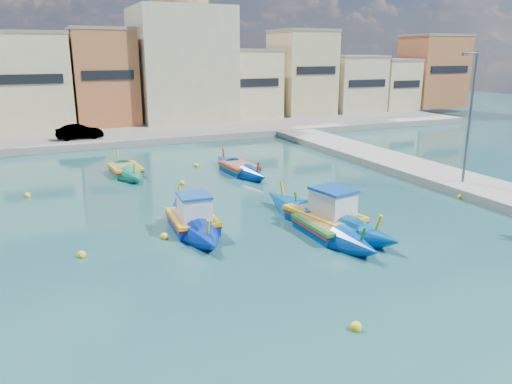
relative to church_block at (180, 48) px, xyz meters
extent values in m
plane|color=#173E45|center=(-10.00, -40.00, -8.41)|extent=(160.00, 160.00, 0.00)
cube|color=gray|center=(-10.00, -8.00, -8.11)|extent=(80.00, 8.00, 0.60)
cube|color=beige|center=(-15.74, -0.28, -3.31)|extent=(7.88, 7.44, 8.99)
cube|color=gray|center=(-15.74, -0.28, 1.33)|extent=(8.04, 7.59, 0.30)
cube|color=black|center=(-15.74, -4.05, -2.86)|extent=(6.30, 0.10, 0.90)
cube|color=#BC693B|center=(-8.46, -0.93, -3.09)|extent=(6.17, 6.13, 9.43)
cube|color=gray|center=(-8.46, -0.93, 1.77)|extent=(6.29, 6.26, 0.30)
cube|color=black|center=(-8.46, -4.05, -2.62)|extent=(4.93, 0.10, 0.90)
cube|color=#C8B880|center=(-0.95, -0.15, -4.78)|extent=(7.31, 7.69, 6.05)
cube|color=gray|center=(-0.95, -0.15, -1.60)|extent=(7.46, 7.85, 0.30)
cube|color=black|center=(-0.95, -4.05, -4.48)|extent=(5.85, 0.10, 0.90)
cube|color=beige|center=(7.02, -0.35, -4.10)|extent=(7.54, 7.30, 7.41)
cube|color=gray|center=(7.02, -0.35, -0.25)|extent=(7.69, 7.45, 0.30)
cube|color=black|center=(7.02, -4.05, -3.73)|extent=(6.03, 0.10, 0.90)
cube|color=#C8B880|center=(14.93, -0.51, -2.99)|extent=(6.36, 6.97, 9.63)
cube|color=gray|center=(14.93, -0.51, 1.98)|extent=(6.48, 7.11, 0.30)
cube|color=black|center=(14.93, -4.05, -2.51)|extent=(5.09, 0.10, 0.90)
cube|color=#C5BA93|center=(22.15, -0.65, -4.48)|extent=(6.63, 6.70, 6.65)
cube|color=gray|center=(22.15, -0.65, -1.01)|extent=(6.76, 6.83, 0.30)
cube|color=black|center=(22.15, -4.05, -4.15)|extent=(5.30, 0.10, 0.90)
cube|color=beige|center=(28.26, -0.25, -4.71)|extent=(5.08, 7.51, 6.20)
cube|color=gray|center=(28.26, -0.25, -1.45)|extent=(5.18, 7.66, 0.30)
cube|color=black|center=(28.26, -4.05, -4.40)|extent=(4.06, 0.10, 0.90)
cube|color=#BC693B|center=(35.15, -1.00, -3.14)|extent=(7.79, 6.00, 9.33)
cube|color=gray|center=(35.15, -1.00, 1.67)|extent=(7.95, 6.12, 0.30)
cube|color=black|center=(35.15, -4.05, -2.68)|extent=(6.23, 0.10, 0.90)
cube|color=#C5BA93|center=(0.00, 0.00, -1.81)|extent=(10.00, 10.00, 12.00)
cylinder|color=#595B60|center=(7.50, -34.00, -4.41)|extent=(0.16, 0.16, 8.00)
cylinder|color=#595B60|center=(7.10, -34.00, -0.51)|extent=(1.00, 0.10, 0.10)
cube|color=#595B60|center=(6.60, -34.00, -0.56)|extent=(0.35, 0.15, 0.18)
imported|color=#4C1919|center=(-12.02, -9.50, -7.17)|extent=(3.99, 1.64, 1.28)
cube|color=#00539F|center=(-3.38, -36.11, -8.21)|extent=(2.64, 3.90, 1.01)
cone|color=#00539F|center=(-3.93, -33.19, -8.16)|extent=(2.58, 3.61, 2.58)
cone|color=#00539F|center=(-2.83, -39.04, -8.16)|extent=(2.58, 3.61, 2.58)
cube|color=yellow|center=(-3.38, -36.11, -7.78)|extent=(2.75, 4.11, 0.18)
cube|color=red|center=(-3.38, -36.11, -7.97)|extent=(2.75, 3.99, 0.10)
cube|color=olive|center=(-3.38, -36.11, -7.70)|extent=(2.28, 3.53, 0.06)
cylinder|color=yellow|center=(-3.98, -32.90, -7.50)|extent=(0.23, 0.49, 1.10)
cylinder|color=yellow|center=(-2.78, -39.33, -7.50)|extent=(0.23, 0.49, 1.10)
cube|color=white|center=(-3.28, -36.63, -7.15)|extent=(1.72, 2.06, 1.11)
cube|color=#0F47A5|center=(-3.28, -36.63, -6.54)|extent=(1.82, 2.20, 0.12)
cube|color=#0027AB|center=(-9.24, -34.02, -8.22)|extent=(2.04, 3.08, 0.93)
cone|color=#0027AB|center=(-9.09, -31.56, -8.17)|extent=(2.03, 2.88, 2.33)
cone|color=#0027AB|center=(-9.39, -36.48, -8.17)|extent=(2.03, 2.88, 2.33)
cube|color=gold|center=(-9.24, -34.02, -7.83)|extent=(2.12, 3.25, 0.17)
cube|color=red|center=(-9.24, -34.02, -8.00)|extent=(2.14, 3.14, 0.09)
cube|color=olive|center=(-9.24, -34.02, -7.75)|extent=(1.74, 2.80, 0.06)
cylinder|color=gold|center=(-9.08, -31.32, -7.57)|extent=(0.16, 0.45, 1.02)
cylinder|color=gold|center=(-9.40, -36.72, -7.57)|extent=(0.16, 0.45, 1.02)
cube|color=white|center=(-9.27, -34.45, -7.24)|extent=(1.39, 1.59, 1.03)
cube|color=#0F47A5|center=(-9.27, -34.45, -6.67)|extent=(1.48, 1.70, 0.11)
cube|color=#0032A2|center=(-3.05, -24.55, -8.23)|extent=(1.95, 3.03, 0.89)
cone|color=#0032A2|center=(-3.20, -22.13, -8.19)|extent=(1.94, 2.82, 2.24)
cone|color=#0032A2|center=(-2.90, -26.96, -8.19)|extent=(1.94, 2.82, 2.24)
cube|color=red|center=(-3.05, -24.55, -7.86)|extent=(2.03, 3.20, 0.16)
cube|color=#197F33|center=(-3.05, -24.55, -8.02)|extent=(2.04, 3.09, 0.09)
cube|color=olive|center=(-3.05, -24.55, -7.79)|extent=(1.67, 2.75, 0.05)
cylinder|color=red|center=(-3.21, -21.89, -7.61)|extent=(0.15, 0.43, 0.97)
cylinder|color=red|center=(-2.88, -27.20, -7.61)|extent=(0.15, 0.43, 0.97)
cube|color=#0B7758|center=(-10.24, -21.96, -8.23)|extent=(1.90, 2.75, 0.88)
cone|color=#0B7758|center=(-10.36, -19.77, -8.19)|extent=(1.89, 2.58, 2.17)
cone|color=#0B7758|center=(-10.12, -24.16, -8.19)|extent=(1.89, 2.58, 2.17)
cube|color=yellow|center=(-10.24, -21.96, -7.86)|extent=(1.97, 2.89, 0.16)
cube|color=red|center=(-10.24, -21.96, -8.02)|extent=(1.99, 2.80, 0.09)
cube|color=olive|center=(-10.24, -21.96, -7.79)|extent=(1.62, 2.49, 0.05)
cylinder|color=yellow|center=(-10.37, -19.55, -7.62)|extent=(0.15, 0.42, 0.96)
cylinder|color=yellow|center=(-10.11, -24.37, -7.62)|extent=(0.15, 0.42, 0.96)
cube|color=#003E9D|center=(-3.96, -37.16, -8.23)|extent=(1.79, 3.01, 0.88)
cone|color=#003E9D|center=(-3.99, -34.68, -8.19)|extent=(1.78, 2.78, 2.23)
cone|color=#003E9D|center=(-3.93, -39.64, -8.19)|extent=(1.78, 2.78, 2.23)
cube|color=#1A832A|center=(-3.96, -37.16, -7.86)|extent=(1.86, 3.17, 0.16)
cube|color=red|center=(-3.96, -37.16, -8.02)|extent=(1.87, 3.07, 0.09)
cube|color=olive|center=(-3.96, -37.16, -7.79)|extent=(1.52, 2.74, 0.05)
cylinder|color=#1A832A|center=(-3.99, -34.44, -7.62)|extent=(0.13, 0.42, 0.96)
cylinder|color=#1A832A|center=(-3.93, -39.88, -7.62)|extent=(0.13, 0.42, 0.96)
sphere|color=yellow|center=(-14.34, -35.44, -8.33)|extent=(0.36, 0.36, 0.36)
sphere|color=yellow|center=(-10.79, -34.75, -8.33)|extent=(0.36, 0.36, 0.36)
sphere|color=yellow|center=(-5.21, -21.63, -8.33)|extent=(0.36, 0.36, 0.36)
sphere|color=yellow|center=(-16.31, -25.14, -8.33)|extent=(0.36, 0.36, 0.36)
sphere|color=yellow|center=(6.08, -35.34, -8.33)|extent=(0.36, 0.36, 0.36)
sphere|color=yellow|center=(-7.40, -44.49, -8.33)|extent=(0.36, 0.36, 0.36)
sphere|color=yellow|center=(-7.49, -26.05, -8.33)|extent=(0.36, 0.36, 0.36)
camera|label=1|loc=(-15.45, -55.34, -0.43)|focal=35.00mm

